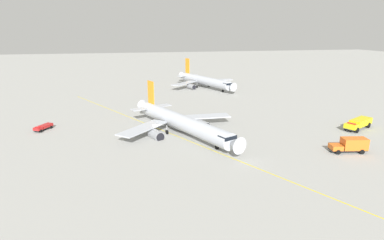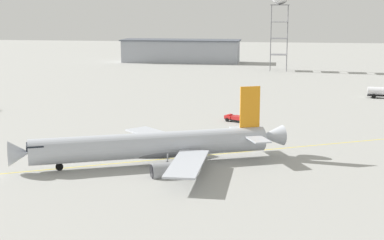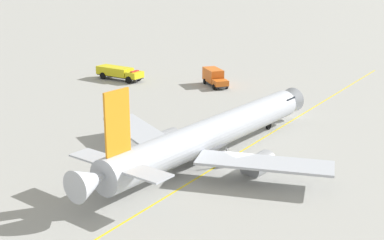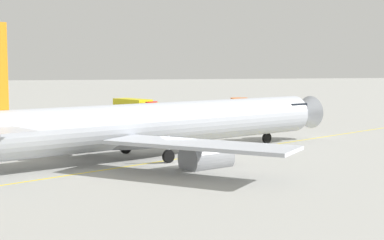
# 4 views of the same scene
# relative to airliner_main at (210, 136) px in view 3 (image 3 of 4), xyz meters

# --- Properties ---
(ground_plane) EXTENTS (600.00, 600.00, 0.00)m
(ground_plane) POSITION_rel_airliner_main_xyz_m (5.65, 0.54, -2.70)
(ground_plane) COLOR #9E9E99
(airliner_main) EXTENTS (30.50, 39.65, 11.69)m
(airliner_main) POSITION_rel_airliner_main_xyz_m (0.00, 0.00, 0.00)
(airliner_main) COLOR #B2B7C1
(airliner_main) RESTS_ON ground_plane
(catering_truck_truck) EXTENTS (7.86, 3.84, 3.10)m
(catering_truck_truck) POSITION_rel_airliner_main_xyz_m (-32.74, 20.31, -1.04)
(catering_truck_truck) COLOR #232326
(catering_truck_truck) RESTS_ON ground_plane
(fire_tender_truck) EXTENTS (10.28, 7.18, 2.50)m
(fire_tender_truck) POSITION_rel_airliner_main_xyz_m (-46.01, 6.32, -1.16)
(fire_tender_truck) COLOR #232326
(fire_tender_truck) RESTS_ON ground_plane
(taxiway_centreline) EXTENTS (59.92, 111.72, 0.01)m
(taxiway_centreline) POSITION_rel_airliner_main_xyz_m (1.28, 2.30, -2.70)
(taxiway_centreline) COLOR yellow
(taxiway_centreline) RESTS_ON ground_plane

